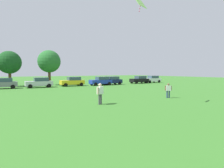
# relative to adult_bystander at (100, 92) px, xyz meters

# --- Properties ---
(ground_plane) EXTENTS (160.00, 160.00, 0.00)m
(ground_plane) POSITION_rel_adult_bystander_xyz_m (-2.37, 15.03, -1.03)
(ground_plane) COLOR #387528
(adult_bystander) EXTENTS (0.72, 0.57, 1.74)m
(adult_bystander) POSITION_rel_adult_bystander_xyz_m (0.00, 0.00, 0.00)
(adult_bystander) COLOR #4C4C51
(adult_bystander) RESTS_ON ground
(bystander_near_trees) EXTENTS (0.65, 0.47, 1.50)m
(bystander_near_trees) POSITION_rel_adult_bystander_xyz_m (7.68, -0.21, -0.14)
(bystander_near_trees) COLOR navy
(bystander_near_trees) RESTS_ON ground
(kite) EXTENTS (1.33, 0.93, 1.12)m
(kite) POSITION_rel_adult_bystander_xyz_m (2.98, -1.38, 7.19)
(kite) COLOR #8CD859
(parked_car_gray_1) EXTENTS (4.30, 2.02, 1.68)m
(parked_car_gray_1) POSITION_rel_adult_bystander_xyz_m (-6.98, 19.99, -0.17)
(parked_car_gray_1) COLOR slate
(parked_car_gray_1) RESTS_ON ground
(parked_car_silver_2) EXTENTS (4.30, 2.02, 1.68)m
(parked_car_silver_2) POSITION_rel_adult_bystander_xyz_m (-1.62, 19.46, -0.17)
(parked_car_silver_2) COLOR silver
(parked_car_silver_2) RESTS_ON ground
(parked_car_yellow_3) EXTENTS (4.30, 2.02, 1.68)m
(parked_car_yellow_3) POSITION_rel_adult_bystander_xyz_m (4.21, 19.70, -0.17)
(parked_car_yellow_3) COLOR yellow
(parked_car_yellow_3) RESTS_ON ground
(parked_car_blue_4) EXTENTS (4.30, 2.02, 1.68)m
(parked_car_blue_4) POSITION_rel_adult_bystander_xyz_m (9.60, 18.73, -0.17)
(parked_car_blue_4) COLOR #1E38AD
(parked_car_blue_4) RESTS_ON ground
(parked_car_navy_5) EXTENTS (4.30, 2.02, 1.68)m
(parked_car_navy_5) POSITION_rel_adult_bystander_xyz_m (12.24, 19.08, -0.17)
(parked_car_navy_5) COLOR #141E4C
(parked_car_navy_5) RESTS_ON ground
(parked_car_black_6) EXTENTS (4.30, 2.02, 1.68)m
(parked_car_black_6) POSITION_rel_adult_bystander_xyz_m (19.86, 19.53, -0.17)
(parked_car_black_6) COLOR black
(parked_car_black_6) RESTS_ON ground
(parked_car_white_7) EXTENTS (4.30, 2.02, 1.68)m
(parked_car_white_7) POSITION_rel_adult_bystander_xyz_m (24.13, 20.02, -0.17)
(parked_car_white_7) COLOR white
(parked_car_white_7) RESTS_ON ground
(tree_right) EXTENTS (4.11, 4.11, 6.40)m
(tree_right) POSITION_rel_adult_bystander_xyz_m (-5.81, 24.84, 3.29)
(tree_right) COLOR brown
(tree_right) RESTS_ON ground
(tree_far_right) EXTENTS (4.45, 4.45, 6.93)m
(tree_far_right) POSITION_rel_adult_bystander_xyz_m (1.12, 24.74, 3.65)
(tree_far_right) COLOR brown
(tree_far_right) RESTS_ON ground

